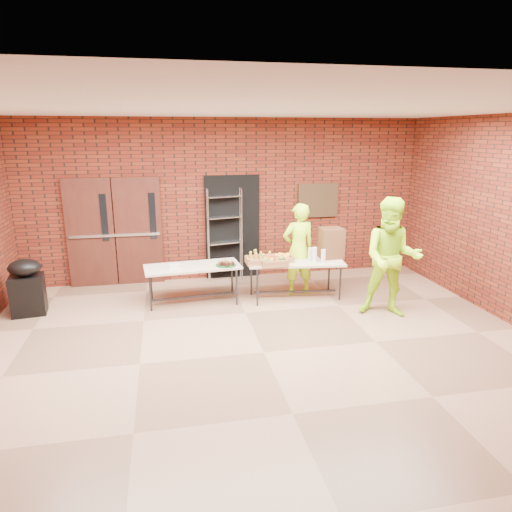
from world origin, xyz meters
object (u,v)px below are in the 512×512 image
(table_right, at_px, (295,264))
(covered_grill, at_px, (27,287))
(coffee_dispenser, at_px, (331,243))
(volunteer_woman, at_px, (298,249))
(volunteer_man, at_px, (392,258))
(wire_rack, at_px, (225,235))
(table_left, at_px, (193,269))

(table_right, relative_size, covered_grill, 1.88)
(coffee_dispenser, relative_size, volunteer_woman, 0.32)
(coffee_dispenser, relative_size, volunteer_man, 0.28)
(wire_rack, xyz_separation_m, table_left, (-0.73, -1.21, -0.31))
(table_right, bearing_deg, wire_rack, 136.55)
(covered_grill, relative_size, volunteer_man, 0.48)
(wire_rack, bearing_deg, coffee_dispenser, -46.80)
(volunteer_woman, bearing_deg, covered_grill, -6.27)
(volunteer_man, bearing_deg, table_right, 163.96)
(volunteer_man, bearing_deg, coffee_dispenser, 140.93)
(table_right, xyz_separation_m, volunteer_man, (1.28, -1.09, 0.33))
(wire_rack, relative_size, volunteer_woman, 1.10)
(coffee_dispenser, bearing_deg, volunteer_woman, 167.44)
(table_left, bearing_deg, coffee_dispenser, -5.46)
(table_left, relative_size, volunteer_man, 0.87)
(covered_grill, bearing_deg, wire_rack, 11.82)
(wire_rack, relative_size, table_right, 1.05)
(coffee_dispenser, relative_size, covered_grill, 0.58)
(table_left, distance_m, covered_grill, 2.70)
(table_left, relative_size, table_right, 0.96)
(table_right, bearing_deg, covered_grill, -174.69)
(wire_rack, bearing_deg, covered_grill, -173.03)
(coffee_dispenser, xyz_separation_m, volunteer_man, (0.59, -1.18, 0.00))
(table_left, distance_m, volunteer_woman, 1.96)
(wire_rack, xyz_separation_m, volunteer_man, (2.37, -2.40, 0.04))
(wire_rack, distance_m, table_left, 1.44)
(table_left, bearing_deg, wire_rack, 53.84)
(coffee_dispenser, bearing_deg, covered_grill, 179.64)
(table_left, xyz_separation_m, volunteer_woman, (1.94, 0.11, 0.23))
(covered_grill, bearing_deg, volunteer_man, -19.15)
(wire_rack, xyz_separation_m, coffee_dispenser, (1.78, -1.23, 0.04))
(table_left, xyz_separation_m, table_right, (1.82, -0.11, 0.02))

